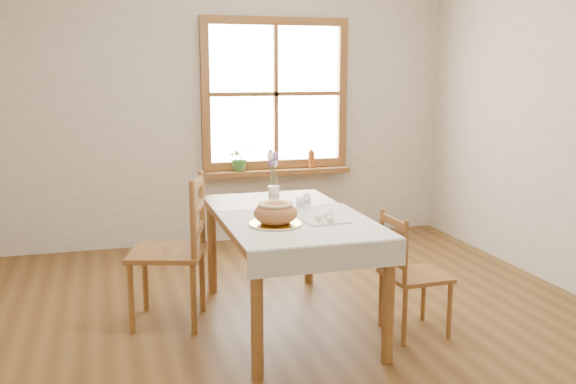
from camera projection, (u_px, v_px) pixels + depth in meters
name	position (u px, v px, depth m)	size (l,w,h in m)	color
ground	(301.00, 339.00, 4.07)	(5.00, 5.00, 0.00)	brown
room_walls	(302.00, 66.00, 3.75)	(4.60, 5.10, 2.65)	beige
window	(275.00, 94.00, 6.26)	(1.46, 0.08, 1.46)	brown
window_sill	(277.00, 172.00, 6.34)	(1.46, 0.20, 0.05)	brown
dining_table	(288.00, 227.00, 4.23)	(0.90, 1.60, 0.75)	brown
table_linen	(302.00, 224.00, 3.93)	(0.91, 0.99, 0.01)	silver
chair_left	(167.00, 250.00, 4.27)	(0.47, 0.49, 1.01)	brown
chair_right	(416.00, 274.00, 4.11)	(0.37, 0.39, 0.80)	brown
bread_plate	(276.00, 224.00, 3.87)	(0.31, 0.31, 0.02)	white
bread_loaf	(276.00, 211.00, 3.86)	(0.26, 0.26, 0.15)	#A9663C
egg_napkin	(325.00, 220.00, 3.98)	(0.26, 0.22, 0.01)	silver
eggs	(325.00, 216.00, 3.97)	(0.20, 0.18, 0.04)	white
salt_shaker	(300.00, 203.00, 4.29)	(0.05, 0.05, 0.10)	white
pepper_shaker	(307.00, 200.00, 4.37)	(0.05, 0.05, 0.10)	white
flower_vase	(274.00, 194.00, 4.68)	(0.08, 0.08, 0.09)	white
lavender_bouquet	(274.00, 169.00, 4.64)	(0.15, 0.15, 0.28)	#7C5EA6
potted_plant	(240.00, 161.00, 6.22)	(0.22, 0.25, 0.19)	#3E7D32
amber_bottle	(311.00, 158.00, 6.42)	(0.07, 0.07, 0.19)	#AD571F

